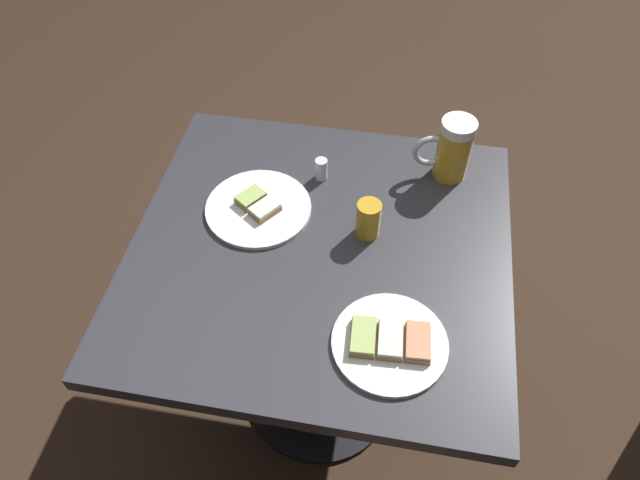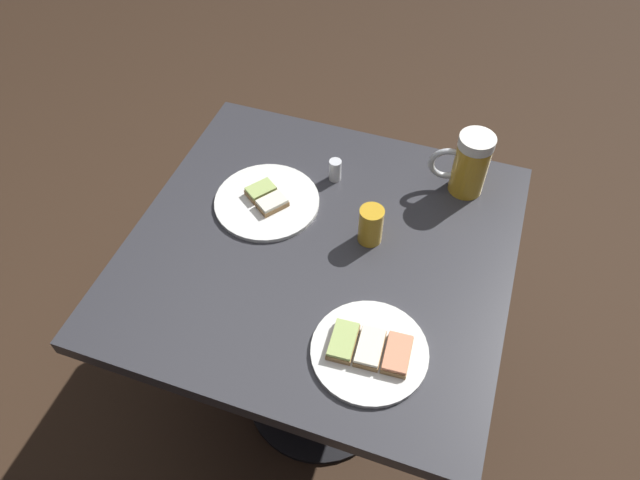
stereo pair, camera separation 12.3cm
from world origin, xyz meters
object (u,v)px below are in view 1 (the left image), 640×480
object	(u,v)px
plate_near	(390,342)
salt_shaker	(321,169)
plate_far	(258,207)
beer_mug	(452,149)
beer_glass_small	(368,219)

from	to	relation	value
plate_near	salt_shaker	world-z (taller)	salt_shaker
plate_far	beer_mug	world-z (taller)	beer_mug
plate_near	salt_shaker	size ratio (longest dim) A/B	4.02
salt_shaker	plate_far	bearing A→B (deg)	-133.86
plate_far	salt_shaker	bearing A→B (deg)	46.14
plate_far	salt_shaker	distance (m)	0.18
beer_mug	beer_glass_small	size ratio (longest dim) A/B	1.74
salt_shaker	plate_near	bearing A→B (deg)	-63.98
plate_near	plate_far	bearing A→B (deg)	138.08
plate_near	salt_shaker	distance (m)	0.47
beer_glass_small	salt_shaker	bearing A→B (deg)	130.14
plate_near	beer_mug	bearing A→B (deg)	79.85
plate_near	beer_mug	xyz separation A→B (m)	(0.09, 0.49, 0.07)
plate_far	beer_glass_small	xyz separation A→B (m)	(0.25, -0.03, 0.04)
beer_mug	salt_shaker	xyz separation A→B (m)	(-0.29, -0.07, -0.05)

